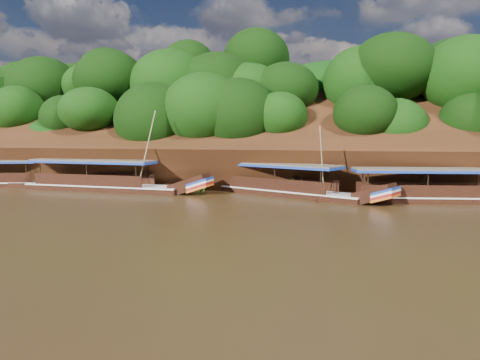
# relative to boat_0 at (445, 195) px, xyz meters

# --- Properties ---
(ground) EXTENTS (160.00, 160.00, 0.00)m
(ground) POSITION_rel_boat_0_xyz_m (-12.97, -7.02, -0.57)
(ground) COLOR black
(ground) RESTS_ON ground
(riverbank) EXTENTS (120.00, 30.06, 19.40)m
(riverbank) POSITION_rel_boat_0_xyz_m (-12.98, 15.70, 1.32)
(riverbank) COLOR #311B0A
(riverbank) RESTS_ON ground
(boat_0) EXTENTS (15.72, 4.25, 6.33)m
(boat_0) POSITION_rel_boat_0_xyz_m (0.00, 0.00, 0.00)
(boat_0) COLOR black
(boat_0) RESTS_ON ground
(boat_1) EXTENTS (14.60, 8.57, 6.17)m
(boat_1) POSITION_rel_boat_0_xyz_m (-11.01, 0.63, 0.02)
(boat_1) COLOR black
(boat_1) RESTS_ON ground
(boat_2) EXTENTS (17.65, 3.75, 7.53)m
(boat_2) POSITION_rel_boat_0_xyz_m (-27.46, 0.81, 0.05)
(boat_2) COLOR black
(boat_2) RESTS_ON ground
(boat_3) EXTENTS (14.26, 5.96, 3.02)m
(boat_3) POSITION_rel_boat_0_xyz_m (-39.13, 1.67, 0.00)
(boat_3) COLOR black
(boat_3) RESTS_ON ground
(reeds) EXTENTS (49.74, 2.55, 2.14)m
(reeds) POSITION_rel_boat_0_xyz_m (-15.60, 2.52, 0.34)
(reeds) COLOR #2B6218
(reeds) RESTS_ON ground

